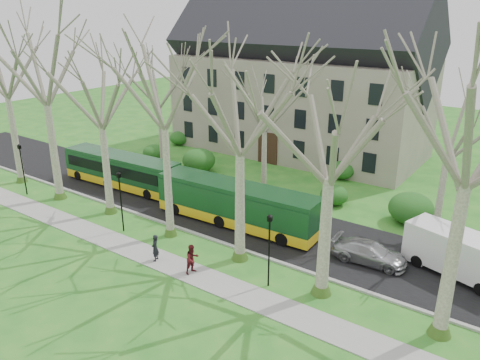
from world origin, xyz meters
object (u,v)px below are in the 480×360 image
bus_lead (121,170)px  bus_follow (236,204)px  pedestrian_b (192,259)px  pedestrian_a (155,248)px  sedan (370,253)px  van_a (459,255)px

bus_lead → bus_follow: bus_follow is taller
bus_follow → pedestrian_b: bearing=-77.5°
bus_follow → pedestrian_a: bearing=-100.1°
sedan → pedestrian_b: bearing=127.9°
bus_lead → pedestrian_a: 14.05m
bus_follow → pedestrian_b: size_ratio=6.91×
sedan → van_a: size_ratio=0.75×
sedan → van_a: van_a is taller
pedestrian_a → pedestrian_b: size_ratio=0.95×
pedestrian_a → pedestrian_b: pedestrian_b is taller
sedan → van_a: 4.98m
bus_follow → pedestrian_a: 7.28m
van_a → pedestrian_a: (-15.53, -8.97, -0.45)m
bus_lead → bus_follow: size_ratio=0.94×
sedan → pedestrian_b: 10.77m
bus_lead → pedestrian_a: bearing=-35.6°
bus_lead → bus_follow: bearing=-4.7°
bus_follow → sedan: (9.86, 0.23, -0.90)m
bus_lead → pedestrian_a: size_ratio=6.81×
bus_follow → pedestrian_a: (-0.98, -7.18, -0.70)m
bus_follow → van_a: (14.55, 1.79, -0.25)m
bus_lead → pedestrian_b: size_ratio=6.49×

